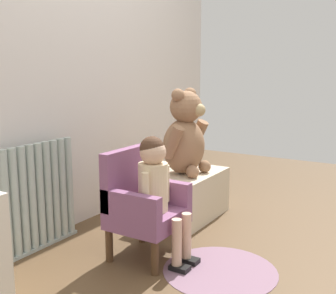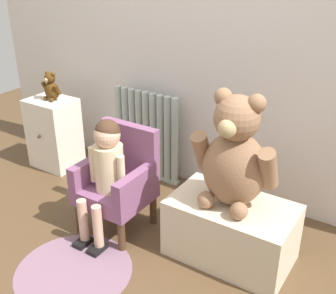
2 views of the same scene
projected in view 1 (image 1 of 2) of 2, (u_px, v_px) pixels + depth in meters
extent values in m
plane|color=brown|center=(215.00, 259.00, 2.47)|extent=(6.00, 6.00, 0.00)
cube|color=silver|center=(67.00, 53.00, 2.83)|extent=(3.80, 0.05, 2.40)
cylinder|color=#A4B3AC|center=(6.00, 205.00, 2.37)|extent=(0.05, 0.05, 0.64)
cylinder|color=#A4B3AC|center=(15.00, 203.00, 2.42)|extent=(0.05, 0.05, 0.64)
cylinder|color=#A4B3AC|center=(24.00, 200.00, 2.47)|extent=(0.05, 0.05, 0.64)
cylinder|color=#A4B3AC|center=(32.00, 197.00, 2.53)|extent=(0.05, 0.05, 0.64)
cylinder|color=#A4B3AC|center=(40.00, 194.00, 2.58)|extent=(0.05, 0.05, 0.64)
cylinder|color=#A4B3AC|center=(48.00, 192.00, 2.63)|extent=(0.05, 0.05, 0.64)
cylinder|color=#A4B3AC|center=(55.00, 190.00, 2.68)|extent=(0.05, 0.05, 0.64)
cylinder|color=#A4B3AC|center=(62.00, 187.00, 2.73)|extent=(0.05, 0.05, 0.64)
cylinder|color=#A4B3AC|center=(69.00, 185.00, 2.78)|extent=(0.05, 0.05, 0.64)
cube|color=#A4B3AC|center=(43.00, 245.00, 2.64)|extent=(0.56, 0.05, 0.02)
cube|color=#814E74|center=(148.00, 217.00, 2.46)|extent=(0.39, 0.38, 0.10)
cube|color=#814E74|center=(125.00, 177.00, 2.50)|extent=(0.39, 0.06, 0.34)
cube|color=#814E74|center=(130.00, 205.00, 2.30)|extent=(0.06, 0.38, 0.14)
cube|color=#814E74|center=(163.00, 191.00, 2.57)|extent=(0.06, 0.38, 0.14)
cylinder|color=#4C331E|center=(155.00, 258.00, 2.26)|extent=(0.04, 0.04, 0.19)
cylinder|color=#4C331E|center=(185.00, 237.00, 2.54)|extent=(0.04, 0.04, 0.19)
cylinder|color=#4C331E|center=(109.00, 245.00, 2.43)|extent=(0.04, 0.04, 0.19)
cylinder|color=#4C331E|center=(142.00, 227.00, 2.70)|extent=(0.04, 0.04, 0.19)
cylinder|color=beige|center=(153.00, 187.00, 2.40)|extent=(0.17, 0.17, 0.28)
sphere|color=#D8AD8E|center=(153.00, 152.00, 2.36)|extent=(0.15, 0.15, 0.15)
sphere|color=#472D1E|center=(152.00, 149.00, 2.36)|extent=(0.14, 0.14, 0.14)
cylinder|color=#D8AD8E|center=(177.00, 242.00, 2.31)|extent=(0.06, 0.06, 0.26)
cube|color=black|center=(180.00, 268.00, 2.32)|extent=(0.07, 0.11, 0.03)
cylinder|color=#D8AD8E|center=(186.00, 236.00, 2.40)|extent=(0.06, 0.06, 0.26)
cube|color=black|center=(189.00, 260.00, 2.42)|extent=(0.07, 0.11, 0.03)
cylinder|color=beige|center=(146.00, 192.00, 2.30)|extent=(0.04, 0.04, 0.22)
cylinder|color=beige|center=(166.00, 183.00, 2.48)|extent=(0.04, 0.04, 0.22)
cube|color=beige|center=(186.00, 195.00, 3.13)|extent=(0.67, 0.40, 0.34)
ellipsoid|color=#91694A|center=(184.00, 146.00, 3.05)|extent=(0.34, 0.29, 0.40)
sphere|color=#91694A|center=(186.00, 107.00, 2.99)|extent=(0.23, 0.23, 0.23)
sphere|color=tan|center=(199.00, 110.00, 2.94)|extent=(0.09, 0.09, 0.09)
sphere|color=#91694A|center=(178.00, 95.00, 2.91)|extent=(0.09, 0.09, 0.09)
sphere|color=#91694A|center=(190.00, 94.00, 3.06)|extent=(0.09, 0.09, 0.09)
cylinder|color=#91694A|center=(173.00, 142.00, 2.88)|extent=(0.09, 0.18, 0.25)
cylinder|color=#91694A|center=(197.00, 135.00, 3.19)|extent=(0.09, 0.18, 0.25)
sphere|color=#91694A|center=(193.00, 172.00, 2.94)|extent=(0.09, 0.09, 0.09)
sphere|color=#91694A|center=(205.00, 167.00, 3.10)|extent=(0.09, 0.09, 0.09)
cylinder|color=slate|center=(220.00, 270.00, 2.32)|extent=(0.63, 0.63, 0.01)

